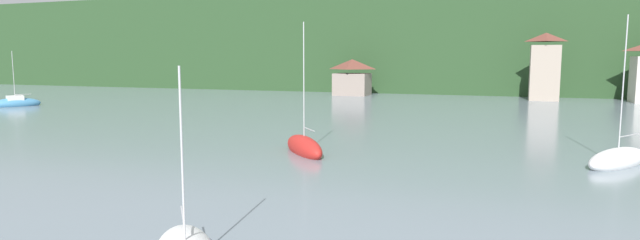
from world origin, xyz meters
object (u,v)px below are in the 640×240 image
(shore_building_west, at_px, (352,78))
(sailboat_mid_4, at_px, (304,147))
(sailboat_far_8, at_px, (15,103))
(shore_building_westcentral, at_px, (545,68))
(sailboat_mid_2, at_px, (618,160))

(shore_building_west, xyz_separation_m, sailboat_mid_4, (11.87, -51.78, -2.57))
(sailboat_far_8, bearing_deg, shore_building_westcentral, 147.73)
(shore_building_westcentral, relative_size, sailboat_mid_2, 1.09)
(shore_building_westcentral, distance_m, sailboat_far_8, 72.97)
(shore_building_west, height_order, sailboat_mid_2, sailboat_mid_2)
(shore_building_west, bearing_deg, sailboat_mid_4, -77.09)
(sailboat_mid_2, bearing_deg, shore_building_west, -113.30)
(shore_building_westcentral, xyz_separation_m, sailboat_mid_2, (1.07, -48.61, -4.46))
(shore_building_westcentral, height_order, sailboat_mid_2, shore_building_westcentral)
(sailboat_mid_4, relative_size, sailboat_far_8, 1.20)
(shore_building_west, xyz_separation_m, sailboat_mid_2, (30.54, -49.17, -2.61))
(shore_building_westcentral, distance_m, sailboat_mid_2, 48.83)
(shore_building_westcentral, bearing_deg, sailboat_far_8, -152.62)
(shore_building_westcentral, relative_size, sailboat_mid_4, 1.10)
(shore_building_west, height_order, sailboat_mid_4, sailboat_mid_4)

